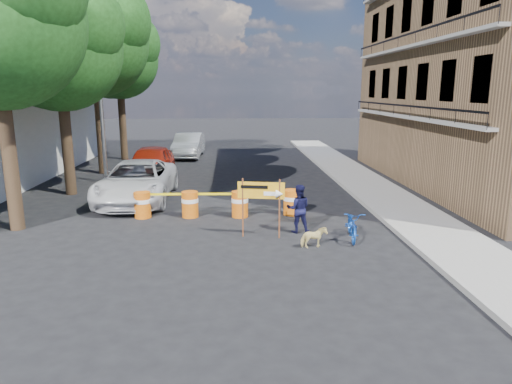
{
  "coord_description": "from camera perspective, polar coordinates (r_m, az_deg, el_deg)",
  "views": [
    {
      "loc": [
        0.01,
        -12.27,
        4.31
      ],
      "look_at": [
        0.74,
        1.17,
        1.3
      ],
      "focal_mm": 32.0,
      "sensor_mm": 36.0,
      "label": 1
    }
  ],
  "objects": [
    {
      "name": "suv_white",
      "position": [
        18.61,
        -14.66,
        1.29
      ],
      "size": [
        2.67,
        5.7,
        1.58
      ],
      "primitive_type": "imported",
      "rotation": [
        0.0,
        0.0,
        -0.01
      ],
      "color": "silver",
      "rests_on": "ground"
    },
    {
      "name": "streetlamp",
      "position": [
        22.56,
        -18.81,
        12.12
      ],
      "size": [
        1.25,
        0.18,
        8.0
      ],
      "color": "gray",
      "rests_on": "ground"
    },
    {
      "name": "ground",
      "position": [
        13.0,
        -2.99,
        -6.77
      ],
      "size": [
        120.0,
        120.0,
        0.0
      ],
      "primitive_type": "plane",
      "color": "black",
      "rests_on": "ground"
    },
    {
      "name": "sedan_silver",
      "position": [
        30.38,
        -8.43,
        5.81
      ],
      "size": [
        1.87,
        4.84,
        1.57
      ],
      "primitive_type": "imported",
      "rotation": [
        0.0,
        0.0,
        -0.04
      ],
      "color": "#B4B7BC",
      "rests_on": "ground"
    },
    {
      "name": "tree_far",
      "position": [
        30.1,
        -16.69,
        15.73
      ],
      "size": [
        5.04,
        4.8,
        8.84
      ],
      "color": "#332316",
      "rests_on": "ground"
    },
    {
      "name": "barrel_mid_left",
      "position": [
        15.93,
        -8.25,
        -1.47
      ],
      "size": [
        0.58,
        0.58,
        0.9
      ],
      "color": "#D2500C",
      "rests_on": "ground"
    },
    {
      "name": "apartment_building",
      "position": [
        23.61,
        28.53,
        15.25
      ],
      "size": [
        8.0,
        16.0,
        12.0
      ],
      "primitive_type": "cube",
      "color": "#936D4A",
      "rests_on": "ground"
    },
    {
      "name": "barrel_mid_right",
      "position": [
        15.8,
        -2.03,
        -1.46
      ],
      "size": [
        0.58,
        0.58,
        0.9
      ],
      "color": "#D2500C",
      "rests_on": "ground"
    },
    {
      "name": "barrel_far_left",
      "position": [
        16.17,
        -14.02,
        -1.51
      ],
      "size": [
        0.58,
        0.58,
        0.9
      ],
      "color": "#D2500C",
      "rests_on": "ground"
    },
    {
      "name": "sidewalk_east",
      "position": [
        19.74,
        15.25,
        -0.23
      ],
      "size": [
        2.4,
        40.0,
        0.15
      ],
      "primitive_type": "cube",
      "color": "gray",
      "rests_on": "ground"
    },
    {
      "name": "sedan_red",
      "position": [
        22.7,
        -13.02,
        3.49
      ],
      "size": [
        2.02,
        4.96,
        1.68
      ],
      "primitive_type": "imported",
      "rotation": [
        0.0,
        0.0,
        0.01
      ],
      "color": "#9B1E0C",
      "rests_on": "ground"
    },
    {
      "name": "tree_mid_b",
      "position": [
        25.3,
        -19.46,
        17.38
      ],
      "size": [
        5.67,
        5.4,
        9.62
      ],
      "color": "#332316",
      "rests_on": "ground"
    },
    {
      "name": "bicycle",
      "position": [
        13.65,
        12.02,
        -2.36
      ],
      "size": [
        0.72,
        0.97,
        1.7
      ],
      "primitive_type": "imported",
      "rotation": [
        0.0,
        0.0,
        -0.15
      ],
      "color": "#164AB5",
      "rests_on": "ground"
    },
    {
      "name": "tree_mid_a",
      "position": [
        20.49,
        -23.31,
        16.37
      ],
      "size": [
        5.25,
        5.0,
        8.68
      ],
      "color": "#332316",
      "rests_on": "ground"
    },
    {
      "name": "pedestrian",
      "position": [
        14.07,
        5.32,
        -2.08
      ],
      "size": [
        0.77,
        0.61,
        1.51
      ],
      "primitive_type": "imported",
      "rotation": [
        0.0,
        0.0,
        3.08
      ],
      "color": "#111133",
      "rests_on": "ground"
    },
    {
      "name": "detour_sign",
      "position": [
        13.37,
        1.38,
        -0.39
      ],
      "size": [
        1.37,
        0.4,
        1.79
      ],
      "rotation": [
        0.0,
        0.0,
        -0.18
      ],
      "color": "#592D19",
      "rests_on": "ground"
    },
    {
      "name": "dog",
      "position": [
        12.85,
        7.23,
        -5.67
      ],
      "size": [
        0.77,
        0.47,
        0.6
      ],
      "primitive_type": "imported",
      "rotation": [
        0.0,
        0.0,
        1.79
      ],
      "color": "#E2CE81",
      "rests_on": "ground"
    },
    {
      "name": "barrel_far_right",
      "position": [
        16.1,
        4.46,
        -1.22
      ],
      "size": [
        0.58,
        0.58,
        0.9
      ],
      "color": "#D2500C",
      "rests_on": "ground"
    }
  ]
}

